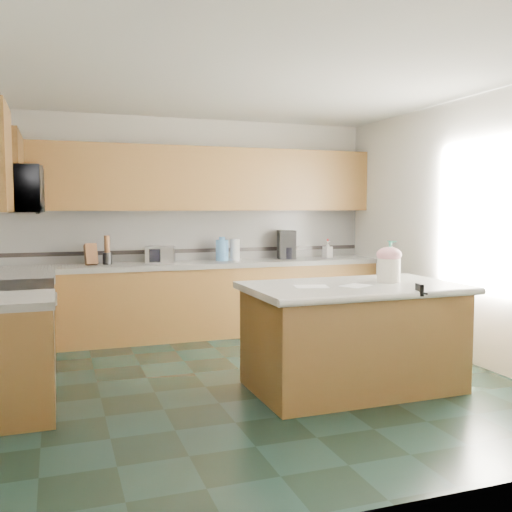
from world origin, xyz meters
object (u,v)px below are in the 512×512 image
knife_block (91,255)px  coffee_maker (287,244)px  soap_bottle_island (390,260)px  toaster_oven (160,255)px  island_top (353,288)px  island_base (353,340)px  treat_jar (389,270)px

knife_block → coffee_maker: bearing=-8.2°
soap_bottle_island → toaster_oven: soap_bottle_island is taller
island_top → knife_block: bearing=128.7°
island_base → soap_bottle_island: soap_bottle_island is taller
toaster_oven → coffee_maker: bearing=16.0°
island_top → knife_block: 3.24m
island_base → toaster_oven: (-1.25, 2.50, 0.59)m
island_top → treat_jar: 0.39m
knife_block → toaster_oven: knife_block is taller
soap_bottle_island → coffee_maker: size_ratio=0.96×
island_top → soap_bottle_island: 0.61m
treat_jar → soap_bottle_island: soap_bottle_island is taller
coffee_maker → soap_bottle_island: bearing=-74.8°
treat_jar → coffee_maker: size_ratio=0.57×
treat_jar → coffee_maker: (0.05, 2.51, 0.08)m
soap_bottle_island → coffee_maker: coffee_maker is taller
soap_bottle_island → knife_block: (-2.57, 2.25, -0.06)m
island_base → island_top: island_top is taller
island_top → toaster_oven: bearing=115.8°
island_top → toaster_oven: (-1.25, 2.50, 0.13)m
island_base → coffee_maker: 2.65m
island_base → soap_bottle_island: 0.88m
island_top → soap_bottle_island: size_ratio=5.20×
treat_jar → island_base: bearing=-159.0°
island_top → treat_jar: size_ratio=8.68×
island_base → treat_jar: bearing=3.3°
island_base → knife_block: size_ratio=7.17×
island_base → soap_bottle_island: size_ratio=4.92×
island_top → soap_bottle_island: bearing=25.0°
soap_bottle_island → toaster_oven: bearing=108.7°
island_top → treat_jar: bearing=3.3°
island_base → island_top: (0.00, 0.00, 0.46)m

